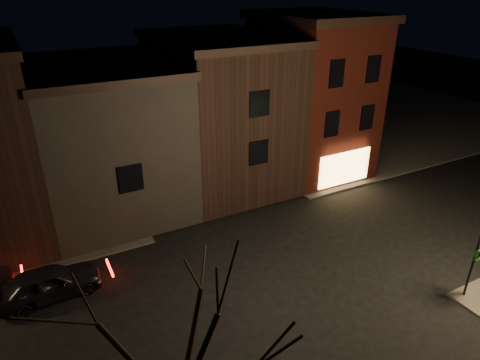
% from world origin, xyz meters
% --- Properties ---
extents(ground, '(120.00, 120.00, 0.00)m').
position_xyz_m(ground, '(0.00, 0.00, 0.00)').
color(ground, black).
rests_on(ground, ground).
extents(sidewalk_far_right, '(30.00, 30.00, 0.12)m').
position_xyz_m(sidewalk_far_right, '(20.00, 20.00, 0.06)').
color(sidewalk_far_right, '#2D2B28').
rests_on(sidewalk_far_right, ground).
extents(corner_building, '(6.50, 8.50, 10.50)m').
position_xyz_m(corner_building, '(8.00, 9.47, 5.40)').
color(corner_building, '#3D100B').
rests_on(corner_building, ground).
extents(row_building_a, '(7.30, 10.30, 9.40)m').
position_xyz_m(row_building_a, '(1.50, 10.50, 4.83)').
color(row_building_a, black).
rests_on(row_building_a, ground).
extents(row_building_b, '(7.80, 10.30, 8.40)m').
position_xyz_m(row_building_b, '(-5.75, 10.50, 4.33)').
color(row_building_b, black).
rests_on(row_building_b, ground).
extents(bare_tree_left, '(5.60, 5.60, 7.50)m').
position_xyz_m(bare_tree_left, '(-8.00, -7.00, 5.43)').
color(bare_tree_left, black).
rests_on(bare_tree_left, sidewalk_near_left).
extents(parked_car_a, '(4.40, 1.98, 1.47)m').
position_xyz_m(parked_car_a, '(-10.27, 3.11, 0.73)').
color(parked_car_a, black).
rests_on(parked_car_a, ground).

